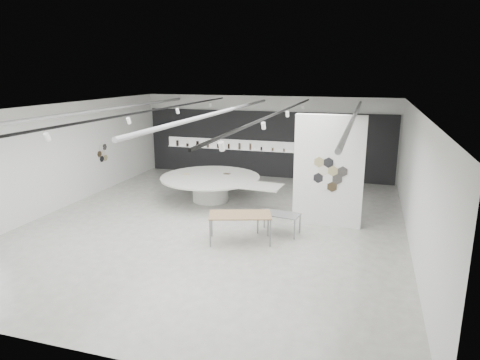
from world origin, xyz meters
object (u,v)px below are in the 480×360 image
(sample_table_wood, at_px, (240,216))
(sample_table_stone, at_px, (279,215))
(partition_column, at_px, (329,171))
(display_island, at_px, (212,185))
(kitchen_counter, at_px, (331,174))

(sample_table_wood, distance_m, sample_table_stone, 1.38)
(partition_column, relative_size, display_island, 0.71)
(sample_table_stone, bearing_deg, display_island, 140.54)
(partition_column, distance_m, sample_table_wood, 3.35)
(partition_column, xyz_separation_m, sample_table_stone, (-1.32, -1.26, -1.21))
(sample_table_stone, distance_m, kitchen_counter, 6.84)
(display_island, xyz_separation_m, kitchen_counter, (4.13, 4.14, -0.21))
(sample_table_stone, bearing_deg, sample_table_wood, -134.62)
(kitchen_counter, bearing_deg, sample_table_wood, -96.61)
(sample_table_wood, height_order, kitchen_counter, kitchen_counter)
(display_island, xyz_separation_m, sample_table_stone, (3.19, -2.63, -0.04))
(display_island, bearing_deg, sample_table_wood, -53.48)
(partition_column, height_order, display_island, partition_column)
(sample_table_stone, height_order, kitchen_counter, kitchen_counter)
(partition_column, distance_m, kitchen_counter, 5.70)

